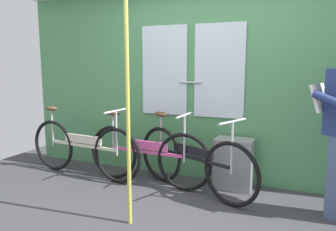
% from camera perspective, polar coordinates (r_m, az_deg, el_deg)
% --- Properties ---
extents(ground_plane, '(6.10, 4.08, 0.04)m').
position_cam_1_polar(ground_plane, '(3.20, 0.04, -17.91)').
color(ground_plane, '#38383D').
extents(train_door_wall, '(5.10, 0.28, 2.35)m').
position_cam_1_polar(train_door_wall, '(4.03, 6.79, 6.05)').
color(train_door_wall, '#4C8C56').
rests_on(train_door_wall, ground_plane).
extents(bicycle_near_door, '(1.62, 0.44, 0.88)m').
position_cam_1_polar(bicycle_near_door, '(3.93, -3.76, -6.78)').
color(bicycle_near_door, black).
rests_on(bicycle_near_door, ground_plane).
extents(bicycle_leaning_behind, '(1.57, 0.75, 0.88)m').
position_cam_1_polar(bicycle_leaning_behind, '(3.70, 4.17, -7.81)').
color(bicycle_leaning_behind, black).
rests_on(bicycle_leaning_behind, ground_plane).
extents(bicycle_by_pole, '(1.73, 0.44, 0.89)m').
position_cam_1_polar(bicycle_by_pole, '(4.34, -14.52, -5.47)').
color(bicycle_by_pole, black).
rests_on(bicycle_by_pole, ground_plane).
extents(trash_bin_by_wall, '(0.43, 0.28, 0.58)m').
position_cam_1_polar(trash_bin_by_wall, '(3.89, 11.29, -8.14)').
color(trash_bin_by_wall, gray).
rests_on(trash_bin_by_wall, ground_plane).
extents(handrail_pole, '(0.04, 0.04, 2.31)m').
position_cam_1_polar(handrail_pole, '(2.83, -7.00, 3.35)').
color(handrail_pole, '#C6C14C').
rests_on(handrail_pole, ground_plane).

